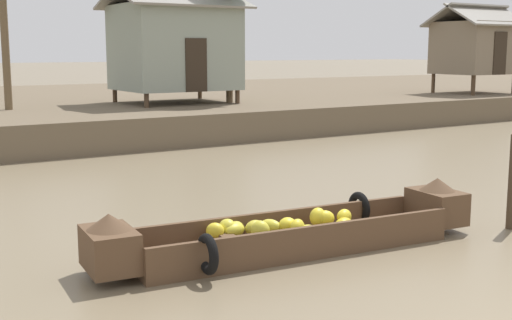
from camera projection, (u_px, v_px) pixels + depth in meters
ground_plane at (191, 187)px, 14.12m from camera, size 300.00×300.00×0.00m
riverbank_strip at (15, 111)px, 26.61m from camera, size 160.00×20.00×0.95m
banana_boat at (292, 232)px, 9.58m from camera, size 5.88×1.50×0.83m
stilt_house_left at (175, 46)px, 24.15m from camera, size 4.59×3.76×4.06m
stilt_house_mid_left at (475, 46)px, 29.68m from camera, size 3.72×3.11×3.85m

